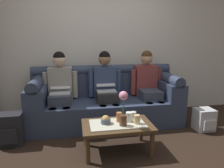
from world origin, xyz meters
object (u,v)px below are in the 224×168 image
(person_middle, at_px, (106,85))
(cup_far_left, at_px, (119,117))
(coffee_table, at_px, (117,128))
(cup_near_right, at_px, (137,119))
(person_left, at_px, (60,87))
(person_right, at_px, (148,83))
(snack_bowl, at_px, (106,120))
(cup_far_center, at_px, (133,115))
(cup_near_left, at_px, (129,117))
(couch, at_px, (106,101))
(backpack_left, at_px, (10,129))
(flower_vase, at_px, (123,107))
(backpack_right, at_px, (204,120))

(person_middle, distance_m, cup_far_left, 0.95)
(coffee_table, relative_size, cup_near_right, 7.92)
(person_left, distance_m, person_right, 1.49)
(snack_bowl, bearing_deg, cup_far_center, 13.09)
(cup_near_left, bearing_deg, person_left, 133.79)
(couch, relative_size, person_right, 2.01)
(cup_near_right, distance_m, backpack_left, 1.71)
(person_left, relative_size, coffee_table, 1.39)
(person_middle, relative_size, snack_bowl, 9.96)
(person_middle, relative_size, coffee_table, 1.39)
(person_right, xyz_separation_m, cup_near_right, (-0.51, -1.03, -0.22))
(coffee_table, bearing_deg, couch, 90.00)
(couch, height_order, cup_far_center, couch)
(person_middle, xyz_separation_m, backpack_left, (-1.39, -0.55, -0.44))
(cup_near_left, bearing_deg, snack_bowl, -177.21)
(person_middle, xyz_separation_m, flower_vase, (0.06, -1.06, -0.05))
(backpack_left, bearing_deg, person_right, 14.48)
(coffee_table, xyz_separation_m, cup_far_center, (0.24, 0.11, 0.11))
(coffee_table, bearing_deg, cup_near_right, -11.79)
(person_middle, distance_m, cup_near_left, 0.98)
(coffee_table, xyz_separation_m, cup_near_left, (0.16, 0.04, 0.12))
(couch, xyz_separation_m, cup_far_center, (0.24, -0.87, 0.06))
(cup_near_right, bearing_deg, coffee_table, 168.21)
(cup_near_right, xyz_separation_m, cup_far_center, (-0.00, 0.16, -0.01))
(person_left, xyz_separation_m, person_right, (1.49, 0.00, 0.00))
(couch, distance_m, cup_near_right, 1.06)
(person_left, bearing_deg, couch, 0.34)
(person_left, xyz_separation_m, flower_vase, (0.80, -1.06, -0.05))
(person_right, xyz_separation_m, backpack_right, (0.73, -0.61, -0.49))
(snack_bowl, relative_size, backpack_left, 0.28)
(backpack_left, bearing_deg, person_middle, 21.60)
(person_right, bearing_deg, person_middle, -179.95)
(cup_far_center, relative_size, backpack_left, 0.22)
(person_middle, distance_m, cup_far_center, 0.93)
(cup_near_right, bearing_deg, cup_far_left, 153.68)
(person_middle, distance_m, backpack_left, 1.56)
(flower_vase, height_order, cup_far_center, flower_vase)
(cup_near_left, bearing_deg, cup_far_left, 172.84)
(person_right, relative_size, cup_near_right, 11.03)
(person_right, distance_m, backpack_right, 1.07)
(person_left, relative_size, backpack_right, 3.54)
(snack_bowl, distance_m, backpack_right, 1.68)
(backpack_right, bearing_deg, person_right, 140.05)
(person_middle, distance_m, coffee_table, 1.04)
(flower_vase, bearing_deg, coffee_table, 125.50)
(person_left, height_order, person_right, same)
(person_left, xyz_separation_m, coffee_table, (0.74, -0.98, -0.34))
(cup_near_left, xyz_separation_m, cup_far_left, (-0.13, 0.02, -0.00))
(person_left, height_order, flower_vase, person_left)
(person_middle, height_order, cup_far_center, person_middle)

